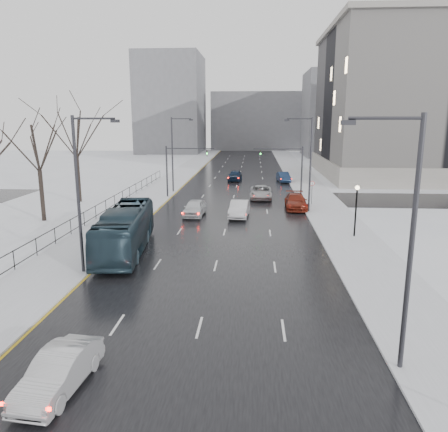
% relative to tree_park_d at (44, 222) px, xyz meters
% --- Properties ---
extents(road, '(16.00, 150.00, 0.04)m').
position_rel_tree_park_d_xyz_m(road, '(17.80, 26.00, 0.02)').
color(road, black).
rests_on(road, ground).
extents(cross_road, '(130.00, 10.00, 0.04)m').
position_rel_tree_park_d_xyz_m(cross_road, '(17.80, 14.00, 0.02)').
color(cross_road, black).
rests_on(cross_road, ground).
extents(sidewalk_left, '(5.00, 150.00, 0.16)m').
position_rel_tree_park_d_xyz_m(sidewalk_left, '(7.30, 26.00, 0.08)').
color(sidewalk_left, silver).
rests_on(sidewalk_left, ground).
extents(sidewalk_right, '(5.00, 150.00, 0.16)m').
position_rel_tree_park_d_xyz_m(sidewalk_right, '(28.30, 26.00, 0.08)').
color(sidewalk_right, silver).
rests_on(sidewalk_right, ground).
extents(park_strip, '(14.00, 150.00, 0.12)m').
position_rel_tree_park_d_xyz_m(park_strip, '(-2.20, 26.00, 0.06)').
color(park_strip, white).
rests_on(park_strip, ground).
extents(tree_park_d, '(8.75, 8.75, 12.50)m').
position_rel_tree_park_d_xyz_m(tree_park_d, '(0.00, 0.00, 0.00)').
color(tree_park_d, black).
rests_on(tree_park_d, ground).
extents(tree_park_e, '(9.45, 9.45, 13.50)m').
position_rel_tree_park_d_xyz_m(tree_park_e, '(-0.40, 10.00, 0.00)').
color(tree_park_e, black).
rests_on(tree_park_e, ground).
extents(iron_fence, '(0.06, 70.00, 1.30)m').
position_rel_tree_park_d_xyz_m(iron_fence, '(4.80, -4.00, 0.91)').
color(iron_fence, black).
rests_on(iron_fence, sidewalk_left).
extents(streetlight_r_near, '(2.95, 0.25, 10.00)m').
position_rel_tree_park_d_xyz_m(streetlight_r_near, '(25.97, -24.00, 5.62)').
color(streetlight_r_near, '#2D2D33').
rests_on(streetlight_r_near, ground).
extents(streetlight_r_mid, '(2.95, 0.25, 10.00)m').
position_rel_tree_park_d_xyz_m(streetlight_r_mid, '(25.97, 6.00, 5.62)').
color(streetlight_r_mid, '#2D2D33').
rests_on(streetlight_r_mid, ground).
extents(streetlight_l_near, '(2.95, 0.25, 10.00)m').
position_rel_tree_park_d_xyz_m(streetlight_l_near, '(9.63, -14.00, 5.62)').
color(streetlight_l_near, '#2D2D33').
rests_on(streetlight_l_near, ground).
extents(streetlight_l_far, '(2.95, 0.25, 10.00)m').
position_rel_tree_park_d_xyz_m(streetlight_l_far, '(9.63, 18.00, 5.62)').
color(streetlight_l_far, '#2D2D33').
rests_on(streetlight_l_far, ground).
extents(lamppost_r_mid, '(0.36, 0.36, 4.28)m').
position_rel_tree_park_d_xyz_m(lamppost_r_mid, '(28.80, -4.00, 2.94)').
color(lamppost_r_mid, black).
rests_on(lamppost_r_mid, sidewalk_right).
extents(mast_signal_right, '(6.10, 0.33, 6.50)m').
position_rel_tree_park_d_xyz_m(mast_signal_right, '(25.13, 14.00, 4.11)').
color(mast_signal_right, '#2D2D33').
rests_on(mast_signal_right, ground).
extents(mast_signal_left, '(6.10, 0.33, 6.50)m').
position_rel_tree_park_d_xyz_m(mast_signal_left, '(10.47, 14.00, 4.11)').
color(mast_signal_left, '#2D2D33').
rests_on(mast_signal_left, ground).
extents(no_uturn_sign, '(0.60, 0.06, 2.70)m').
position_rel_tree_park_d_xyz_m(no_uturn_sign, '(27.00, 10.00, 2.30)').
color(no_uturn_sign, '#2D2D33').
rests_on(no_uturn_sign, sidewalk_right).
extents(civic_building, '(41.00, 31.00, 24.80)m').
position_rel_tree_park_d_xyz_m(civic_building, '(52.80, 38.00, 11.21)').
color(civic_building, gray).
rests_on(civic_building, ground).
extents(bldg_far_right, '(24.00, 20.00, 22.00)m').
position_rel_tree_park_d_xyz_m(bldg_far_right, '(45.80, 81.00, 11.00)').
color(bldg_far_right, slate).
rests_on(bldg_far_right, ground).
extents(bldg_far_left, '(18.00, 22.00, 28.00)m').
position_rel_tree_park_d_xyz_m(bldg_far_left, '(-4.20, 91.00, 14.00)').
color(bldg_far_left, slate).
rests_on(bldg_far_left, ground).
extents(bldg_far_center, '(30.00, 18.00, 18.00)m').
position_rel_tree_park_d_xyz_m(bldg_far_center, '(21.80, 106.00, 9.00)').
color(bldg_far_center, slate).
rests_on(bldg_far_center, ground).
extents(sedan_left_near, '(1.95, 4.56, 1.46)m').
position_rel_tree_park_d_xyz_m(sedan_left_near, '(13.30, -26.20, 0.77)').
color(sedan_left_near, '#B3B4B7').
rests_on(sedan_left_near, road).
extents(bus, '(4.04, 12.09, 3.30)m').
position_rel_tree_park_d_xyz_m(bus, '(10.80, -9.15, 1.69)').
color(bus, '#20343F').
rests_on(bus, road).
extents(sedan_center_near, '(2.20, 4.96, 1.66)m').
position_rel_tree_park_d_xyz_m(sedan_center_near, '(14.30, 3.43, 0.87)').
color(sedan_center_near, silver).
rests_on(sedan_center_near, road).
extents(sedan_right_near, '(2.12, 5.19, 1.68)m').
position_rel_tree_park_d_xyz_m(sedan_right_near, '(18.89, 3.22, 0.88)').
color(sedan_right_near, silver).
rests_on(sedan_right_near, road).
extents(sedan_right_cross, '(2.72, 5.83, 1.62)m').
position_rel_tree_park_d_xyz_m(sedan_right_cross, '(21.22, 13.80, 0.85)').
color(sedan_right_cross, '#A8AAAC').
rests_on(sedan_right_cross, road).
extents(sedan_right_far, '(2.41, 5.72, 1.65)m').
position_rel_tree_park_d_xyz_m(sedan_right_far, '(25.00, 7.80, 0.86)').
color(sedan_right_far, maroon).
rests_on(sedan_right_far, road).
extents(sedan_center_far, '(2.33, 5.06, 1.68)m').
position_rel_tree_park_d_xyz_m(sedan_center_far, '(17.30, 29.85, 0.88)').
color(sedan_center_far, '#122136').
rests_on(sedan_center_far, road).
extents(sedan_right_distant, '(2.19, 4.83, 1.54)m').
position_rel_tree_park_d_xyz_m(sedan_right_distant, '(25.00, 28.86, 0.81)').
color(sedan_right_distant, '#182948').
rests_on(sedan_right_distant, road).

